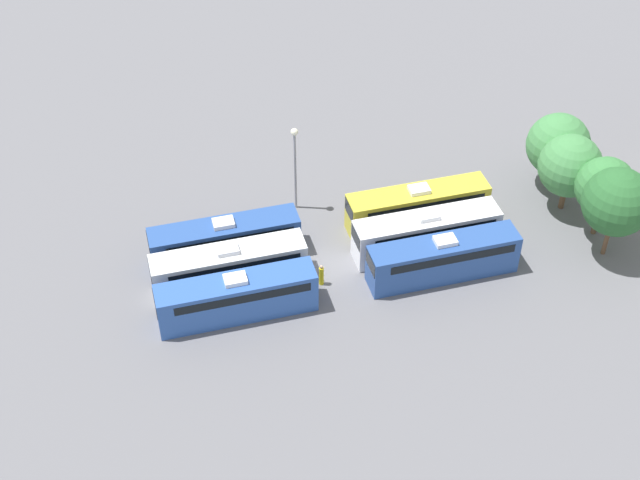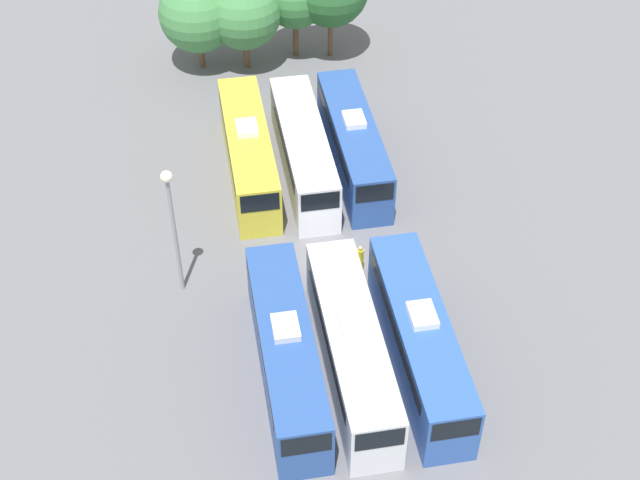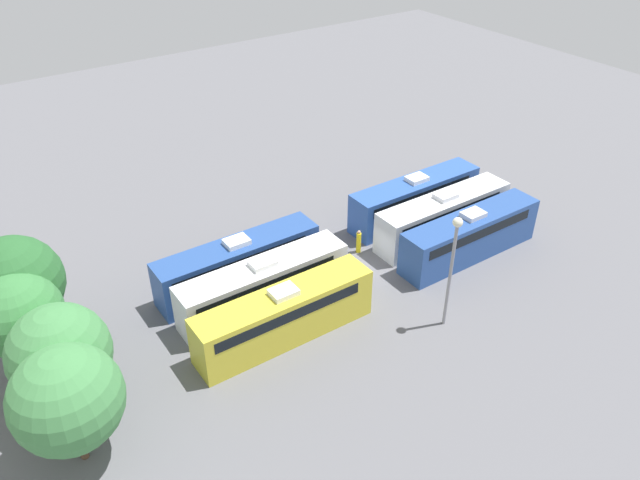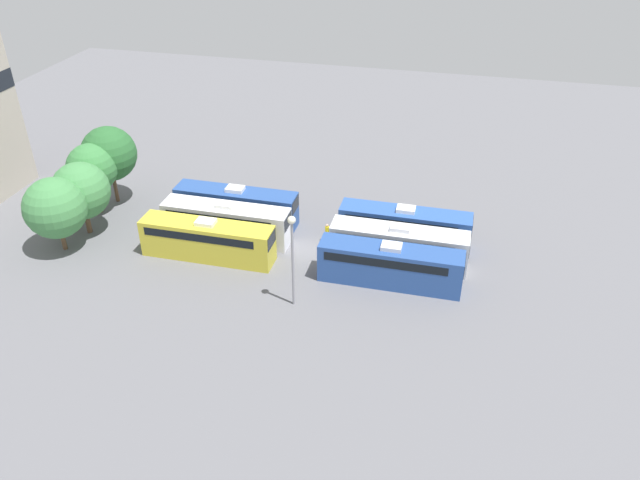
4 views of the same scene
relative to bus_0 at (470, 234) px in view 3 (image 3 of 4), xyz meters
The scene contains 13 objects.
ground_plane 8.35m from the bus_0, 67.59° to the left, with size 109.87×109.87×0.00m, color slate.
bus_0 is the anchor object (origin of this frame).
bus_1 3.04m from the bus_0, ahead, with size 2.45×11.46×3.63m.
bus_2 6.27m from the bus_0, ahead, with size 2.45×11.46×3.63m.
bus_3 15.59m from the bus_0, 89.91° to the left, with size 2.45×11.46×3.63m.
bus_4 15.49m from the bus_0, 77.92° to the left, with size 2.45×11.46×3.63m.
bus_5 16.58m from the bus_0, 67.71° to the left, with size 2.45×11.46×3.63m.
worker_person 7.97m from the bus_0, 52.46° to the left, with size 0.36×0.36×1.85m.
light_pole 8.79m from the bus_0, 124.25° to the left, with size 0.60×0.60×7.77m.
tree_0 28.51m from the bus_0, 93.69° to the left, with size 5.28×5.28×6.73m.
tree_1 27.95m from the bus_0, 87.41° to the left, with size 5.13×5.13×6.81m.
tree_2 29.38m from the bus_0, 80.37° to the left, with size 4.66×4.66×6.99m.
tree_3 29.48m from the bus_0, 75.58° to the left, with size 5.26×5.26×7.76m.
Camera 3 is at (-27.92, 22.44, 25.97)m, focal length 35.00 mm.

